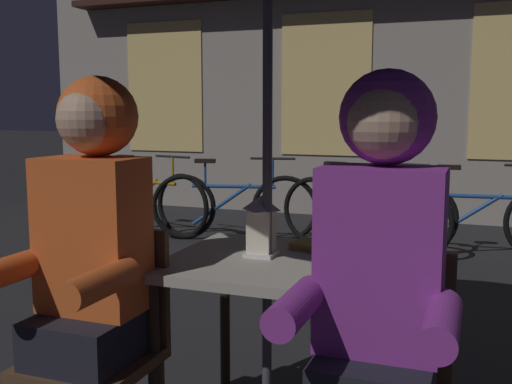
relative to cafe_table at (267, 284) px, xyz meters
The scene contains 11 objects.
cafe_table is the anchor object (origin of this frame).
lantern 0.23m from the cafe_table, 147.39° to the left, with size 0.11×0.11×0.23m.
chair_left 0.62m from the cafe_table, 142.45° to the right, with size 0.40×0.40×0.87m.
chair_right 0.62m from the cafe_table, 37.55° to the right, with size 0.40×0.40×0.87m.
person_left_hooded 0.67m from the cafe_table, 138.43° to the right, with size 0.45×0.56×1.40m.
person_right_hooded 0.67m from the cafe_table, 41.57° to the right, with size 0.45×0.56×1.40m.
bicycle_nearest 4.29m from the cafe_table, 127.21° to the left, with size 1.65×0.41×0.84m.
bicycle_second 3.71m from the cafe_table, 114.80° to the left, with size 1.65×0.44×0.84m.
bicycle_third 3.37m from the cafe_table, 94.61° to the left, with size 1.64×0.45×0.84m.
bicycle_fourth 3.56m from the cafe_table, 77.83° to the left, with size 1.68×0.22×0.84m.
book 0.28m from the cafe_table, 56.37° to the left, with size 0.20×0.14×0.02m, color olive.
Camera 1 is at (0.73, -2.05, 1.28)m, focal length 42.04 mm.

